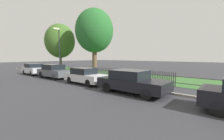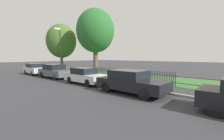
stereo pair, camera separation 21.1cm
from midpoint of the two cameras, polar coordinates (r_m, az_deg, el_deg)
The scene contains 12 objects.
ground_plane at distance 13.14m, azimuth -4.61°, elevation -4.86°, with size 120.00×120.00×0.00m, color #38383D.
kerb_stone at distance 13.19m, azimuth -4.30°, elevation -4.55°, with size 43.99×0.20×0.12m, color #9E998E.
grass_strip at distance 17.46m, azimuth 8.98°, elevation -2.38°, with size 43.99×6.08×0.01m, color #3D7033.
park_fence at distance 14.96m, azimuth 2.68°, elevation -1.48°, with size 43.99×0.05×1.10m.
parked_car_silver_hatchback at distance 21.46m, azimuth -26.77°, elevation 0.40°, with size 4.03×1.97×1.38m.
parked_car_black_saloon at distance 16.98m, azimuth -20.57°, elevation -0.37°, with size 4.45×1.79×1.45m.
parked_car_navy_estate at distance 12.71m, azimuth -9.78°, elevation -2.18°, with size 3.85×1.70×1.34m.
parked_car_red_compact at distance 9.45m, azimuth 7.83°, elevation -4.34°, with size 4.45×1.92×1.44m.
covered_motorcycle at distance 13.01m, azimuth 5.98°, elevation -1.91°, with size 1.87×0.76×1.13m.
tree_nearest_kerb at distance 26.15m, azimuth -18.49°, elevation 10.40°, with size 4.75×4.75×7.52m.
tree_behind_motorcycle at distance 22.30m, azimuth -6.09°, elevation 14.54°, with size 5.43×5.43×9.08m.
street_lamp at distance 19.59m, azimuth -19.04°, elevation 8.69°, with size 0.20×0.79×5.69m.
Camera 2 is at (9.48, -8.82, 2.29)m, focal length 24.00 mm.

